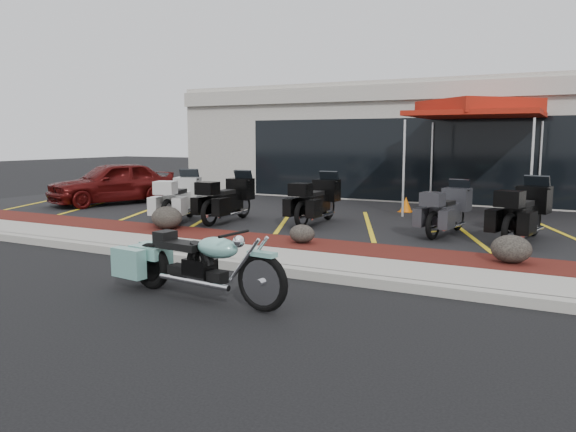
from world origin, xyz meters
The scene contains 18 objects.
ground centered at (0.00, 0.00, 0.00)m, with size 90.00×90.00×0.00m, color black.
curb centered at (0.00, 0.90, 0.07)m, with size 24.00×0.25×0.15m, color gray.
sidewalk centered at (0.00, 1.60, 0.07)m, with size 24.00×1.20×0.15m, color gray.
mulch_bed centered at (0.00, 2.80, 0.08)m, with size 24.00×1.20×0.16m, color #3B120D.
upper_lot centered at (0.00, 8.20, 0.07)m, with size 26.00×9.60×0.15m, color black.
dealership_building centered at (0.00, 14.47, 2.01)m, with size 18.00×8.16×4.00m.
boulder_left centered at (-3.80, 2.91, 0.41)m, with size 0.72×0.60×0.51m, color black.
boulder_mid centered at (-0.38, 2.80, 0.34)m, with size 0.51×0.42×0.36m, color black.
boulder_right centered at (3.42, 2.79, 0.39)m, with size 0.65×0.54×0.46m, color black.
hero_cruiser centered at (0.90, -0.93, 0.50)m, with size 2.85×0.72×1.00m, color #72B2A7, non-canonical shape.
touring_white centered at (-4.53, 4.70, 0.78)m, with size 2.16×0.82×1.25m, color beige, non-canonical shape.
touring_black_front centered at (-3.25, 5.23, 0.77)m, with size 2.12×0.81×1.23m, color black, non-canonical shape.
touring_black_mid centered at (-1.19, 5.95, 0.76)m, with size 2.11×0.80×1.22m, color black, non-canonical shape.
touring_grey centered at (2.00, 5.76, 0.72)m, with size 1.97×0.75×1.14m, color #2F2F34, non-canonical shape.
touring_black_rear centered at (3.56, 5.74, 0.79)m, with size 2.19×0.84×1.27m, color black, non-canonical shape.
parked_car centered at (-8.53, 6.05, 0.81)m, with size 1.55×3.86×1.31m, color #480B0A.
traffic_cone centered at (0.10, 8.38, 0.36)m, with size 0.35×0.35×0.41m, color #D86107.
popup_canopy centered at (1.81, 8.92, 2.91)m, with size 3.76×3.76×3.04m.
Camera 1 is at (4.34, -6.84, 2.18)m, focal length 35.00 mm.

